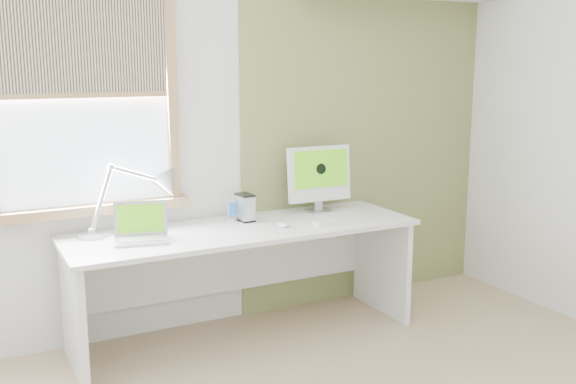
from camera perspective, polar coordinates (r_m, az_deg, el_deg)
room at (r=2.88m, az=9.59°, el=2.25°), size 4.04×3.54×2.64m
accent_wall at (r=4.87m, az=6.80°, el=5.92°), size 2.00×0.02×2.60m
window at (r=4.06m, az=-17.25°, el=7.93°), size 1.20×0.14×1.42m
desk at (r=4.22m, az=-4.14°, el=-5.46°), size 2.20×0.70×0.73m
desk_lamp at (r=4.18m, az=-11.53°, el=0.06°), size 0.76×0.38×0.42m
laptop at (r=3.90m, az=-12.60°, el=-3.30°), size 0.35×0.31×0.21m
phone_dock at (r=4.27m, az=-4.86°, el=-2.01°), size 0.08×0.08×0.14m
external_drive at (r=4.26m, az=-3.75°, el=-1.34°), size 0.10×0.14×0.18m
imac at (r=4.50m, az=2.71°, el=1.47°), size 0.46×0.15×0.45m
keyboard at (r=4.24m, az=4.97°, el=-2.53°), size 0.42×0.17×0.02m
mouse at (r=4.11m, az=-0.41°, el=-2.84°), size 0.06×0.10×0.03m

